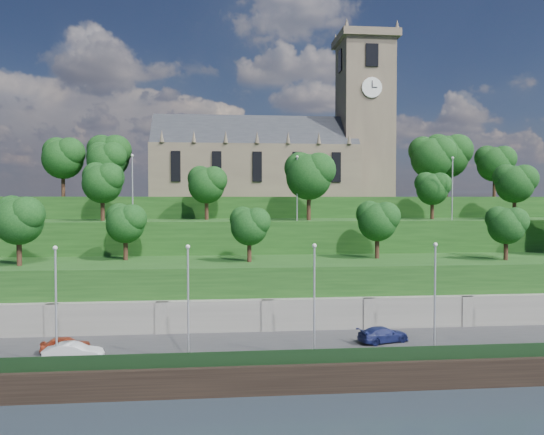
{
  "coord_description": "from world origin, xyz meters",
  "views": [
    {
      "loc": [
        -9.43,
        -39.09,
        14.74
      ],
      "look_at": [
        -2.74,
        30.0,
        12.26
      ],
      "focal_mm": 35.0,
      "sensor_mm": 36.0,
      "label": 1
    }
  ],
  "objects": [
    {
      "name": "ground",
      "position": [
        0.0,
        0.0,
        0.0
      ],
      "size": [
        320.0,
        320.0,
        0.0
      ],
      "primitive_type": "plane",
      "color": "#1B232C",
      "rests_on": "ground"
    },
    {
      "name": "promenade",
      "position": [
        0.0,
        6.0,
        1.0
      ],
      "size": [
        160.0,
        12.0,
        2.0
      ],
      "primitive_type": "cube",
      "color": "#2D2D30",
      "rests_on": "ground"
    },
    {
      "name": "quay_wall",
      "position": [
        0.0,
        -0.05,
        1.1
      ],
      "size": [
        160.0,
        0.5,
        2.2
      ],
      "primitive_type": "cube",
      "color": "black",
      "rests_on": "ground"
    },
    {
      "name": "fence",
      "position": [
        0.0,
        0.6,
        2.6
      ],
      "size": [
        160.0,
        0.1,
        1.2
      ],
      "primitive_type": "cube",
      "color": "black",
      "rests_on": "promenade"
    },
    {
      "name": "retaining_wall",
      "position": [
        0.0,
        11.97,
        2.5
      ],
      "size": [
        160.0,
        2.1,
        5.0
      ],
      "color": "slate",
      "rests_on": "ground"
    },
    {
      "name": "embankment_lower",
      "position": [
        0.0,
        18.0,
        4.0
      ],
      "size": [
        160.0,
        12.0,
        8.0
      ],
      "primitive_type": "cube",
      "color": "#183F15",
      "rests_on": "ground"
    },
    {
      "name": "embankment_upper",
      "position": [
        0.0,
        29.0,
        6.0
      ],
      "size": [
        160.0,
        10.0,
        12.0
      ],
      "primitive_type": "cube",
      "color": "#183F15",
      "rests_on": "ground"
    },
    {
      "name": "hilltop",
      "position": [
        0.0,
        50.0,
        7.5
      ],
      "size": [
        160.0,
        32.0,
        15.0
      ],
      "primitive_type": "cube",
      "color": "#183F15",
      "rests_on": "ground"
    },
    {
      "name": "church",
      "position": [
        0.79,
        45.98,
        22.52
      ],
      "size": [
        38.6,
        12.35,
        27.6
      ],
      "color": "brown",
      "rests_on": "hilltop"
    },
    {
      "name": "trees_lower",
      "position": [
        4.01,
        18.27,
        12.68
      ],
      "size": [
        67.73,
        9.07,
        8.06
      ],
      "color": "black",
      "rests_on": "embankment_lower"
    },
    {
      "name": "trees_upper",
      "position": [
        2.0,
        27.96,
        17.14
      ],
      "size": [
        58.3,
        8.25,
        8.65
      ],
      "color": "black",
      "rests_on": "embankment_upper"
    },
    {
      "name": "trees_hilltop",
      "position": [
        3.92,
        45.36,
        21.59
      ],
      "size": [
        74.36,
        16.4,
        11.07
      ],
      "color": "black",
      "rests_on": "hilltop"
    },
    {
      "name": "lamp_posts_promenade",
      "position": [
        -2.0,
        2.5,
        7.21
      ],
      "size": [
        60.36,
        0.36,
        9.16
      ],
      "color": "#B2B2B7",
      "rests_on": "promenade"
    },
    {
      "name": "lamp_posts_upper",
      "position": [
        -0.0,
        26.0,
        16.66
      ],
      "size": [
        40.36,
        0.36,
        8.1
      ],
      "color": "#B2B2B7",
      "rests_on": "embankment_upper"
    },
    {
      "name": "car_left",
      "position": [
        -22.24,
        5.7,
        2.67
      ],
      "size": [
        4.11,
        2.14,
        1.33
      ],
      "primitive_type": "imported",
      "rotation": [
        0.0,
        0.0,
        1.72
      ],
      "color": "maroon",
      "rests_on": "promenade"
    },
    {
      "name": "car_middle",
      "position": [
        -20.95,
        3.14,
        2.74
      ],
      "size": [
        4.5,
        1.62,
        1.48
      ],
      "primitive_type": "imported",
      "rotation": [
        0.0,
        0.0,
        1.56
      ],
      "color": "silver",
      "rests_on": "promenade"
    },
    {
      "name": "car_right",
      "position": [
        4.89,
        6.29,
        2.68
      ],
      "size": [
        5.06,
        3.2,
        1.37
      ],
      "primitive_type": "imported",
      "rotation": [
        0.0,
        0.0,
        1.87
      ],
      "color": "navy",
      "rests_on": "promenade"
    }
  ]
}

